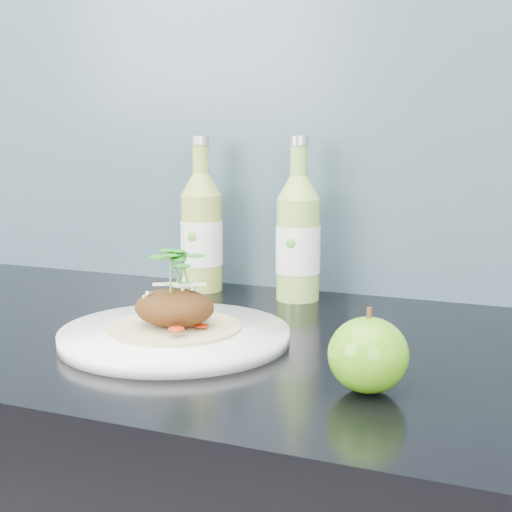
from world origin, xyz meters
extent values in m
cube|color=#6A93A7|center=(0.00, 1.99, 1.25)|extent=(4.00, 0.02, 0.70)
cylinder|color=white|center=(-0.03, 1.64, 0.91)|extent=(0.34, 0.34, 0.02)
cylinder|color=tan|center=(-0.03, 1.64, 0.92)|extent=(0.16, 0.16, 0.00)
ellipsoid|color=#4C2B0E|center=(-0.03, 1.64, 0.94)|extent=(0.10, 0.08, 0.04)
ellipsoid|color=#478B0F|center=(0.22, 1.56, 0.94)|extent=(0.09, 0.09, 0.07)
cylinder|color=#472D14|center=(0.22, 1.56, 0.98)|extent=(0.01, 0.00, 0.01)
cylinder|color=#96AB47|center=(-0.13, 1.91, 0.98)|extent=(0.07, 0.07, 0.15)
cone|color=#96AB47|center=(-0.13, 1.91, 1.07)|extent=(0.06, 0.06, 0.03)
cylinder|color=#96AB47|center=(-0.13, 1.91, 1.11)|extent=(0.03, 0.03, 0.04)
cylinder|color=silver|center=(-0.13, 1.91, 1.14)|extent=(0.03, 0.03, 0.01)
cylinder|color=white|center=(-0.13, 1.91, 0.98)|extent=(0.07, 0.07, 0.07)
ellipsoid|color=#59A533|center=(-0.13, 1.88, 0.99)|extent=(0.01, 0.00, 0.01)
cylinder|color=#8EBE4F|center=(0.03, 1.91, 0.98)|extent=(0.08, 0.08, 0.15)
cone|color=#8EBE4F|center=(0.03, 1.91, 1.07)|extent=(0.06, 0.06, 0.03)
cylinder|color=#8EBE4F|center=(0.03, 1.91, 1.11)|extent=(0.03, 0.03, 0.04)
cylinder|color=silver|center=(0.03, 1.91, 1.14)|extent=(0.03, 0.03, 0.01)
cylinder|color=white|center=(0.03, 1.91, 0.98)|extent=(0.08, 0.08, 0.07)
ellipsoid|color=#59A533|center=(0.03, 1.88, 0.99)|extent=(0.01, 0.00, 0.01)
camera|label=1|loc=(0.38, 0.91, 1.14)|focal=50.00mm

